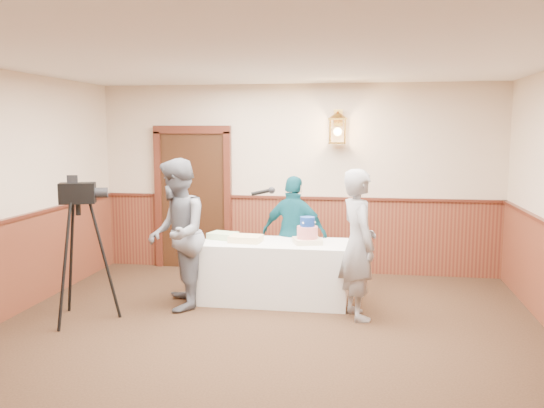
{
  "coord_description": "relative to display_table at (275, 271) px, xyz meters",
  "views": [
    {
      "loc": [
        1.0,
        -5.02,
        2.14
      ],
      "look_at": [
        -0.09,
        1.7,
        1.25
      ],
      "focal_mm": 38.0,
      "sensor_mm": 36.0,
      "label": 1
    }
  ],
  "objects": [
    {
      "name": "ground",
      "position": [
        0.09,
        -1.9,
        -0.38
      ],
      "size": [
        7.0,
        7.0,
        0.0
      ],
      "primitive_type": "plane",
      "color": "black",
      "rests_on": "ground"
    },
    {
      "name": "room_shell",
      "position": [
        0.04,
        -1.45,
        1.15
      ],
      "size": [
        6.02,
        7.02,
        2.81
      ],
      "color": "beige",
      "rests_on": "ground"
    },
    {
      "name": "display_table",
      "position": [
        0.0,
        0.0,
        0.0
      ],
      "size": [
        1.8,
        0.8,
        0.75
      ],
      "primitive_type": "cube",
      "color": "white",
      "rests_on": "ground"
    },
    {
      "name": "tiered_cake",
      "position": [
        0.41,
        -0.03,
        0.5
      ],
      "size": [
        0.4,
        0.4,
        0.33
      ],
      "rotation": [
        0.0,
        0.0,
        0.3
      ],
      "color": "beige",
      "rests_on": "display_table"
    },
    {
      "name": "sheet_cake_yellow",
      "position": [
        -0.35,
        -0.05,
        0.41
      ],
      "size": [
        0.41,
        0.32,
        0.08
      ],
      "primitive_type": "cube",
      "rotation": [
        0.0,
        0.0,
        -0.08
      ],
      "color": "#FAE195",
      "rests_on": "display_table"
    },
    {
      "name": "sheet_cake_green",
      "position": [
        -0.69,
        0.11,
        0.41
      ],
      "size": [
        0.4,
        0.35,
        0.08
      ],
      "primitive_type": "cube",
      "rotation": [
        0.0,
        0.0,
        -0.27
      ],
      "color": "#BDE6A3",
      "rests_on": "display_table"
    },
    {
      "name": "interviewer",
      "position": [
        -1.11,
        -0.47,
        0.52
      ],
      "size": [
        1.61,
        1.03,
        1.8
      ],
      "rotation": [
        0.0,
        0.0,
        -1.27
      ],
      "color": "slate",
      "rests_on": "ground"
    },
    {
      "name": "baker",
      "position": [
        1.03,
        -0.49,
        0.48
      ],
      "size": [
        0.61,
        0.73,
        1.7
      ],
      "primitive_type": "imported",
      "rotation": [
        0.0,
        0.0,
        1.95
      ],
      "color": "gray",
      "rests_on": "ground"
    },
    {
      "name": "assistant_p",
      "position": [
        0.19,
        0.48,
        0.39
      ],
      "size": [
        0.96,
        0.59,
        1.53
      ],
      "primitive_type": "imported",
      "rotation": [
        0.0,
        0.0,
        2.89
      ],
      "color": "#0E4A57",
      "rests_on": "ground"
    },
    {
      "name": "tv_camera_rig",
      "position": [
        -2.03,
        -1.06,
        0.32
      ],
      "size": [
        0.61,
        0.57,
        1.55
      ],
      "rotation": [
        0.0,
        0.0,
        0.35
      ],
      "color": "black",
      "rests_on": "ground"
    }
  ]
}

